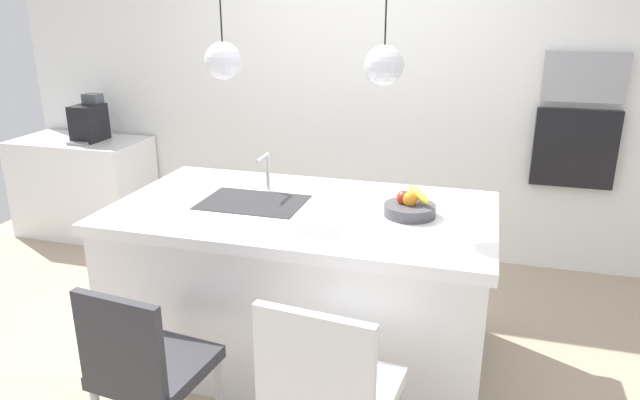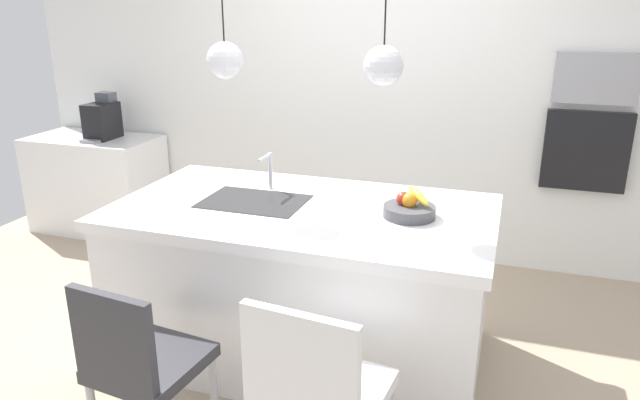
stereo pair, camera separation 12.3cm
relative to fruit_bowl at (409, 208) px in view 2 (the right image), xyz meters
name	(u,v)px [view 2 (the right image)]	position (x,y,z in m)	size (l,w,h in m)	color
floor	(304,350)	(-0.57, -0.03, -0.94)	(6.60, 6.60, 0.00)	tan
back_wall	(376,89)	(-0.57, 1.62, 0.36)	(6.00, 0.10, 2.60)	white
kitchen_island	(303,281)	(-0.57, -0.03, -0.49)	(2.03, 1.13, 0.89)	white
sink_basin	(254,202)	(-0.86, -0.03, -0.05)	(0.56, 0.40, 0.02)	#2D2D30
faucet	(269,167)	(-0.86, 0.18, 0.10)	(0.02, 0.17, 0.22)	silver
fruit_bowl	(409,208)	(0.00, 0.00, 0.00)	(0.27, 0.27, 0.16)	#4C4C51
side_counter	(98,184)	(-2.97, 1.25, -0.52)	(1.10, 0.60, 0.83)	white
coffee_machine	(102,120)	(-2.84, 1.25, 0.06)	(0.20, 0.35, 0.38)	black
microwave	(596,78)	(0.96, 1.55, 0.51)	(0.54, 0.08, 0.34)	#9E9EA3
oven	(586,151)	(0.96, 1.55, 0.01)	(0.56, 0.08, 0.56)	black
chair_near	(140,361)	(-0.95, -1.02, -0.45)	(0.47, 0.48, 0.87)	#333338
chair_middle	(316,391)	(-0.15, -1.03, -0.41)	(0.52, 0.51, 0.93)	white
pendant_light_left	(225,60)	(-0.99, -0.03, 0.71)	(0.19, 0.19, 0.79)	silver
pendant_light_right	(384,65)	(-0.15, -0.03, 0.71)	(0.19, 0.19, 0.79)	silver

